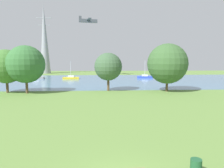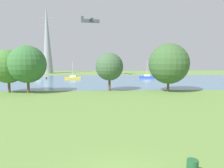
{
  "view_description": "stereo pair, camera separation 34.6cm",
  "coord_description": "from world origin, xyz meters",
  "px_view_note": "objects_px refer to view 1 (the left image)",
  "views": [
    {
      "loc": [
        -1.04,
        -8.36,
        5.71
      ],
      "look_at": [
        0.33,
        14.99,
        2.99
      ],
      "focal_mm": 32.96,
      "sensor_mm": 36.0,
      "label": 1
    },
    {
      "loc": [
        -0.7,
        -8.38,
        5.71
      ],
      "look_at": [
        0.33,
        14.99,
        2.99
      ],
      "focal_mm": 32.96,
      "sensor_mm": 36.0,
      "label": 2
    }
  ],
  "objects_px": {
    "sailboat_yellow": "(71,78)",
    "tree_mid_shore": "(167,64)",
    "tree_west_near": "(6,66)",
    "litter_bin": "(196,167)",
    "electricity_pylon": "(44,39)",
    "light_aircraft": "(88,21)",
    "tree_west_far": "(26,64)",
    "sailboat_blue": "(145,77)",
    "sailboat_gray": "(36,77)",
    "tree_east_far": "(108,67)"
  },
  "relations": [
    {
      "from": "sailboat_yellow",
      "to": "tree_mid_shore",
      "type": "xyz_separation_m",
      "value": [
        20.99,
        -25.58,
        4.62
      ]
    },
    {
      "from": "sailboat_yellow",
      "to": "tree_west_near",
      "type": "distance_m",
      "value": 26.87
    },
    {
      "from": "sailboat_yellow",
      "to": "tree_mid_shore",
      "type": "bearing_deg",
      "value": -50.63
    },
    {
      "from": "tree_west_near",
      "to": "sailboat_yellow",
      "type": "bearing_deg",
      "value": 73.54
    },
    {
      "from": "litter_bin",
      "to": "tree_mid_shore",
      "type": "relative_size",
      "value": 0.09
    },
    {
      "from": "sailboat_yellow",
      "to": "electricity_pylon",
      "type": "height_order",
      "value": "electricity_pylon"
    },
    {
      "from": "sailboat_yellow",
      "to": "light_aircraft",
      "type": "distance_m",
      "value": 22.62
    },
    {
      "from": "litter_bin",
      "to": "tree_west_near",
      "type": "xyz_separation_m",
      "value": [
        -21.06,
        27.36,
        4.21
      ]
    },
    {
      "from": "sailboat_yellow",
      "to": "tree_west_far",
      "type": "distance_m",
      "value": 26.98
    },
    {
      "from": "electricity_pylon",
      "to": "sailboat_blue",
      "type": "bearing_deg",
      "value": -34.32
    },
    {
      "from": "electricity_pylon",
      "to": "tree_west_near",
      "type": "bearing_deg",
      "value": -82.34
    },
    {
      "from": "sailboat_blue",
      "to": "electricity_pylon",
      "type": "bearing_deg",
      "value": 145.68
    },
    {
      "from": "sailboat_yellow",
      "to": "sailboat_gray",
      "type": "distance_m",
      "value": 10.94
    },
    {
      "from": "sailboat_gray",
      "to": "tree_west_near",
      "type": "bearing_deg",
      "value": -83.19
    },
    {
      "from": "sailboat_gray",
      "to": "tree_west_near",
      "type": "distance_m",
      "value": 27.82
    },
    {
      "from": "tree_west_near",
      "to": "tree_west_far",
      "type": "xyz_separation_m",
      "value": [
        3.66,
        -0.85,
        0.39
      ]
    },
    {
      "from": "electricity_pylon",
      "to": "light_aircraft",
      "type": "xyz_separation_m",
      "value": [
        19.49,
        -16.87,
        4.69
      ]
    },
    {
      "from": "tree_west_far",
      "to": "tree_east_far",
      "type": "height_order",
      "value": "tree_west_far"
    },
    {
      "from": "tree_mid_shore",
      "to": "electricity_pylon",
      "type": "bearing_deg",
      "value": 123.53
    },
    {
      "from": "sailboat_yellow",
      "to": "tree_west_near",
      "type": "bearing_deg",
      "value": -106.46
    },
    {
      "from": "electricity_pylon",
      "to": "sailboat_gray",
      "type": "bearing_deg",
      "value": -81.47
    },
    {
      "from": "sailboat_blue",
      "to": "sailboat_gray",
      "type": "relative_size",
      "value": 0.97
    },
    {
      "from": "tree_west_far",
      "to": "tree_mid_shore",
      "type": "xyz_separation_m",
      "value": [
        24.86,
        0.72,
        0.06
      ]
    },
    {
      "from": "tree_east_far",
      "to": "light_aircraft",
      "type": "relative_size",
      "value": 0.84
    },
    {
      "from": "light_aircraft",
      "to": "sailboat_gray",
      "type": "bearing_deg",
      "value": -148.11
    },
    {
      "from": "litter_bin",
      "to": "tree_west_near",
      "type": "height_order",
      "value": "tree_west_near"
    },
    {
      "from": "tree_west_far",
      "to": "sailboat_blue",
      "type": "bearing_deg",
      "value": 46.9
    },
    {
      "from": "electricity_pylon",
      "to": "light_aircraft",
      "type": "distance_m",
      "value": 26.2
    },
    {
      "from": "sailboat_yellow",
      "to": "tree_east_far",
      "type": "relative_size",
      "value": 0.77
    },
    {
      "from": "sailboat_blue",
      "to": "tree_east_far",
      "type": "bearing_deg",
      "value": -115.63
    },
    {
      "from": "tree_mid_shore",
      "to": "light_aircraft",
      "type": "relative_size",
      "value": 1.03
    },
    {
      "from": "light_aircraft",
      "to": "litter_bin",
      "type": "bearing_deg",
      "value": -82.2
    },
    {
      "from": "litter_bin",
      "to": "sailboat_gray",
      "type": "relative_size",
      "value": 0.14
    },
    {
      "from": "sailboat_gray",
      "to": "light_aircraft",
      "type": "height_order",
      "value": "light_aircraft"
    },
    {
      "from": "litter_bin",
      "to": "light_aircraft",
      "type": "distance_m",
      "value": 67.63
    },
    {
      "from": "sailboat_yellow",
      "to": "tree_mid_shore",
      "type": "height_order",
      "value": "tree_mid_shore"
    },
    {
      "from": "sailboat_blue",
      "to": "sailboat_gray",
      "type": "xyz_separation_m",
      "value": [
        -33.89,
        -0.66,
        0.0
      ]
    },
    {
      "from": "sailboat_blue",
      "to": "tree_mid_shore",
      "type": "height_order",
      "value": "tree_mid_shore"
    },
    {
      "from": "tree_mid_shore",
      "to": "light_aircraft",
      "type": "height_order",
      "value": "light_aircraft"
    },
    {
      "from": "tree_east_far",
      "to": "sailboat_yellow",
      "type": "bearing_deg",
      "value": 113.13
    },
    {
      "from": "tree_west_far",
      "to": "light_aircraft",
      "type": "relative_size",
      "value": 0.97
    },
    {
      "from": "litter_bin",
      "to": "electricity_pylon",
      "type": "height_order",
      "value": "electricity_pylon"
    },
    {
      "from": "litter_bin",
      "to": "light_aircraft",
      "type": "xyz_separation_m",
      "value": [
        -8.81,
        64.33,
        18.93
      ]
    },
    {
      "from": "tree_mid_shore",
      "to": "light_aircraft",
      "type": "distance_m",
      "value": 42.94
    },
    {
      "from": "litter_bin",
      "to": "tree_mid_shore",
      "type": "distance_m",
      "value": 28.62
    },
    {
      "from": "sailboat_blue",
      "to": "tree_east_far",
      "type": "distance_m",
      "value": 29.86
    },
    {
      "from": "litter_bin",
      "to": "electricity_pylon",
      "type": "xyz_separation_m",
      "value": [
        -28.3,
        81.19,
        14.24
      ]
    },
    {
      "from": "tree_east_far",
      "to": "light_aircraft",
      "type": "height_order",
      "value": "light_aircraft"
    },
    {
      "from": "electricity_pylon",
      "to": "tree_west_far",
      "type": "bearing_deg",
      "value": -78.73
    },
    {
      "from": "sailboat_blue",
      "to": "electricity_pylon",
      "type": "distance_m",
      "value": 48.0
    }
  ]
}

